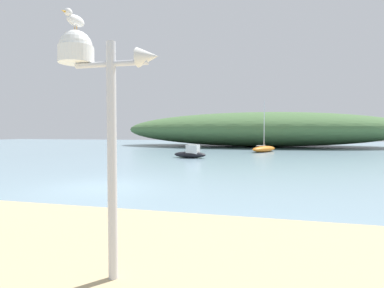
% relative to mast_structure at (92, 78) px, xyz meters
% --- Properties ---
extents(ground_plane, '(120.00, 120.00, 0.00)m').
position_rel_mast_structure_xyz_m(ground_plane, '(-3.91, 6.84, -2.78)').
color(ground_plane, '#7A99A8').
extents(distant_hill, '(38.39, 15.65, 4.70)m').
position_rel_mast_structure_xyz_m(distant_hill, '(0.75, 40.61, -0.43)').
color(distant_hill, '#476B3D').
rests_on(distant_hill, ground).
extents(mast_structure, '(1.35, 0.45, 3.20)m').
position_rel_mast_structure_xyz_m(mast_structure, '(0.00, 0.00, 0.00)').
color(mast_structure, silver).
rests_on(mast_structure, beach_sand).
extents(seagull_on_radar, '(0.19, 0.35, 0.24)m').
position_rel_mast_structure_xyz_m(seagull_on_radar, '(-0.23, -0.02, 0.75)').
color(seagull_on_radar, orange).
rests_on(seagull_on_radar, mast_structure).
extents(motorboat_far_right, '(2.76, 1.32, 1.04)m').
position_rel_mast_structure_xyz_m(motorboat_far_right, '(-3.85, 20.03, -2.41)').
color(motorboat_far_right, black).
rests_on(motorboat_far_right, ground).
extents(sailboat_by_sandbar, '(2.95, 4.13, 5.15)m').
position_rel_mast_structure_xyz_m(sailboat_by_sandbar, '(1.59, 28.57, -2.45)').
color(sailboat_by_sandbar, orange).
rests_on(sailboat_by_sandbar, ground).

